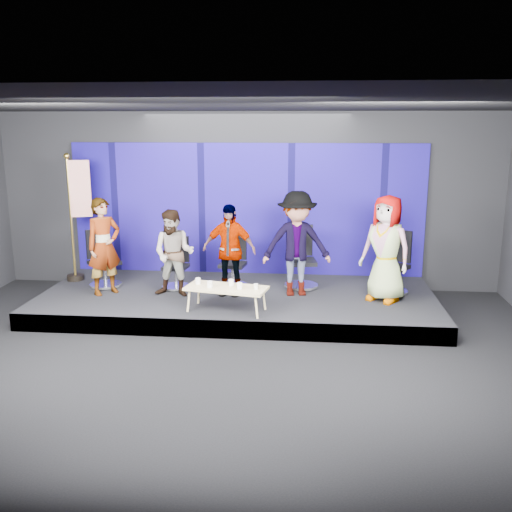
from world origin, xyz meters
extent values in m
plane|color=black|center=(0.00, 0.00, 0.00)|extent=(10.00, 10.00, 0.00)
cube|color=black|center=(0.00, 4.00, 1.75)|extent=(10.00, 0.02, 3.50)
cube|color=black|center=(0.00, -4.00, 1.75)|extent=(10.00, 0.02, 3.50)
cube|color=black|center=(0.00, 0.00, 3.50)|extent=(10.00, 8.00, 0.02)
cube|color=black|center=(0.00, 2.50, 0.15)|extent=(7.00, 3.00, 0.30)
cube|color=#0F0864|center=(0.00, 3.95, 1.60)|extent=(7.00, 0.08, 2.60)
cylinder|color=silver|center=(-2.50, 2.67, 0.33)|extent=(0.85, 0.85, 0.06)
cylinder|color=silver|center=(-2.50, 2.67, 0.56)|extent=(0.07, 0.07, 0.40)
cube|color=black|center=(-2.50, 2.67, 0.76)|extent=(0.68, 0.68, 0.07)
cube|color=black|center=(-2.68, 2.83, 1.09)|extent=(0.34, 0.35, 0.55)
imported|color=black|center=(-2.33, 2.25, 1.16)|extent=(0.73, 0.74, 1.72)
cylinder|color=silver|center=(-1.16, 2.67, 0.33)|extent=(0.58, 0.58, 0.05)
cylinder|color=silver|center=(-1.16, 2.67, 0.53)|extent=(0.06, 0.06, 0.35)
cube|color=black|center=(-1.16, 2.67, 0.71)|extent=(0.46, 0.46, 0.06)
cube|color=black|center=(-1.15, 2.88, 1.00)|extent=(0.39, 0.08, 0.49)
imported|color=black|center=(-1.08, 2.23, 1.06)|extent=(0.79, 0.64, 1.53)
cylinder|color=silver|center=(-0.13, 2.85, 0.33)|extent=(0.63, 0.63, 0.06)
cylinder|color=silver|center=(-0.13, 2.85, 0.54)|extent=(0.07, 0.07, 0.38)
cube|color=black|center=(-0.13, 2.85, 0.73)|extent=(0.50, 0.50, 0.07)
cube|color=black|center=(-0.10, 3.07, 1.04)|extent=(0.42, 0.10, 0.52)
imported|color=black|center=(-0.13, 2.40, 1.11)|extent=(0.99, 0.51, 1.62)
cylinder|color=silver|center=(1.13, 2.94, 0.33)|extent=(0.73, 0.73, 0.06)
cylinder|color=silver|center=(1.13, 2.94, 0.58)|extent=(0.07, 0.07, 0.43)
cube|color=black|center=(1.13, 2.94, 0.79)|extent=(0.58, 0.58, 0.07)
cube|color=black|center=(1.09, 3.20, 1.14)|extent=(0.47, 0.12, 0.59)
imported|color=black|center=(1.05, 2.50, 1.22)|extent=(1.28, 0.86, 1.84)
cylinder|color=silver|center=(2.73, 2.73, 0.33)|extent=(0.88, 0.88, 0.06)
cylinder|color=silver|center=(2.73, 2.73, 0.57)|extent=(0.07, 0.07, 0.42)
cube|color=black|center=(2.73, 2.73, 0.78)|extent=(0.70, 0.70, 0.07)
cube|color=black|center=(2.87, 2.93, 1.13)|extent=(0.41, 0.31, 0.58)
imported|color=black|center=(2.56, 2.31, 1.21)|extent=(1.06, 0.98, 1.82)
cube|color=tan|center=(-0.05, 1.48, 0.68)|extent=(1.39, 0.80, 0.04)
cylinder|color=tan|center=(-0.65, 1.38, 0.48)|extent=(0.04, 0.04, 0.36)
cylinder|color=tan|center=(-0.57, 1.81, 0.48)|extent=(0.04, 0.04, 0.36)
cylinder|color=tan|center=(0.46, 1.16, 0.48)|extent=(0.04, 0.04, 0.36)
cylinder|color=tan|center=(0.55, 1.58, 0.48)|extent=(0.04, 0.04, 0.36)
cylinder|color=silver|center=(-0.54, 1.62, 0.75)|extent=(0.08, 0.08, 0.10)
cylinder|color=silver|center=(-0.31, 1.43, 0.75)|extent=(0.09, 0.09, 0.11)
cylinder|color=silver|center=(0.01, 1.58, 0.75)|extent=(0.09, 0.09, 0.10)
cylinder|color=silver|center=(0.17, 1.40, 0.75)|extent=(0.08, 0.08, 0.10)
cylinder|color=silver|center=(0.43, 1.41, 0.74)|extent=(0.07, 0.07, 0.09)
cylinder|color=black|center=(-3.25, 3.07, 0.35)|extent=(0.32, 0.32, 0.10)
cylinder|color=gold|center=(-3.25, 3.07, 1.52)|extent=(0.04, 0.04, 2.23)
sphere|color=gold|center=(-3.25, 3.07, 2.68)|extent=(0.11, 0.11, 0.11)
cube|color=#A51912|center=(-3.05, 3.11, 2.07)|extent=(0.39, 0.17, 1.06)
camera|label=1|loc=(1.25, -7.25, 3.27)|focal=40.00mm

